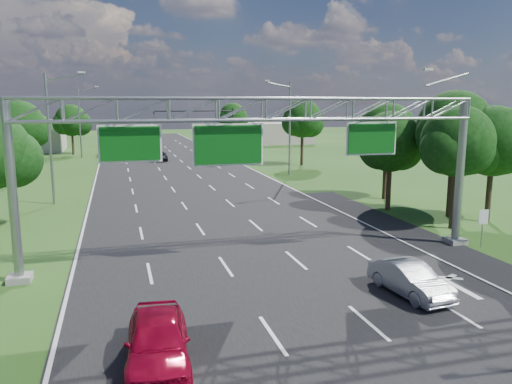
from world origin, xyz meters
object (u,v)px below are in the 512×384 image
object	(u,v)px
silver_sedan	(410,279)
box_truck	(217,146)
regulatory_sign	(483,220)
traffic_signal	(210,120)
red_coupe	(158,341)
sign_gantry	(265,122)

from	to	relation	value
silver_sedan	box_truck	xyz separation A→B (m)	(3.26, 56.45, 0.79)
regulatory_sign	traffic_signal	bearing A→B (deg)	95.20
traffic_signal	red_coupe	distance (m)	63.45
sign_gantry	traffic_signal	world-z (taller)	sign_gantry
regulatory_sign	silver_sedan	size ratio (longest dim) A/B	0.51
traffic_signal	red_coupe	bearing A→B (deg)	-102.01
traffic_signal	sign_gantry	bearing A→B (deg)	-97.68
sign_gantry	box_truck	distance (m)	51.31
regulatory_sign	traffic_signal	distance (m)	54.37
traffic_signal	silver_sedan	bearing A→B (deg)	-92.65
sign_gantry	red_coupe	distance (m)	12.36
regulatory_sign	silver_sedan	bearing A→B (deg)	-146.92
red_coupe	sign_gantry	bearing A→B (deg)	60.34
regulatory_sign	box_truck	size ratio (longest dim) A/B	0.26
sign_gantry	box_truck	size ratio (longest dim) A/B	2.89
silver_sedan	box_truck	world-z (taller)	box_truck
red_coupe	box_truck	size ratio (longest dim) A/B	0.57
sign_gantry	silver_sedan	bearing A→B (deg)	-53.70
traffic_signal	box_truck	xyz separation A→B (m)	(0.52, -2.56, -3.70)
sign_gantry	red_coupe	world-z (taller)	sign_gantry
regulatory_sign	silver_sedan	distance (m)	9.18
silver_sedan	regulatory_sign	bearing A→B (deg)	26.98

